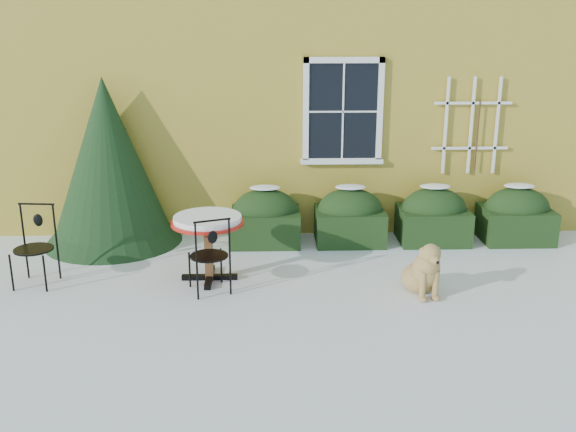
{
  "coord_description": "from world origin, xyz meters",
  "views": [
    {
      "loc": [
        -0.23,
        -6.87,
        3.28
      ],
      "look_at": [
        0.0,
        1.0,
        0.9
      ],
      "focal_mm": 40.0,
      "sensor_mm": 36.0,
      "label": 1
    }
  ],
  "objects_px": {
    "evergreen_shrub": "(110,178)",
    "dog": "(424,272)",
    "patio_chair_near": "(210,255)",
    "bistro_table": "(208,227)",
    "patio_chair_far": "(35,246)"
  },
  "relations": [
    {
      "from": "dog",
      "to": "bistro_table",
      "type": "bearing_deg",
      "value": 157.76
    },
    {
      "from": "evergreen_shrub",
      "to": "dog",
      "type": "xyz_separation_m",
      "value": [
        4.35,
        -2.16,
        -0.72
      ]
    },
    {
      "from": "bistro_table",
      "to": "patio_chair_near",
      "type": "distance_m",
      "value": 0.48
    },
    {
      "from": "evergreen_shrub",
      "to": "patio_chair_far",
      "type": "xyz_separation_m",
      "value": [
        -0.61,
        -1.66,
        -0.5
      ]
    },
    {
      "from": "bistro_table",
      "to": "dog",
      "type": "height_order",
      "value": "bistro_table"
    },
    {
      "from": "evergreen_shrub",
      "to": "patio_chair_near",
      "type": "height_order",
      "value": "evergreen_shrub"
    },
    {
      "from": "evergreen_shrub",
      "to": "dog",
      "type": "relative_size",
      "value": 3.06
    },
    {
      "from": "evergreen_shrub",
      "to": "dog",
      "type": "distance_m",
      "value": 4.91
    },
    {
      "from": "patio_chair_near",
      "to": "bistro_table",
      "type": "bearing_deg",
      "value": -102.21
    },
    {
      "from": "evergreen_shrub",
      "to": "bistro_table",
      "type": "height_order",
      "value": "evergreen_shrub"
    },
    {
      "from": "patio_chair_near",
      "to": "patio_chair_far",
      "type": "xyz_separation_m",
      "value": [
        -2.29,
        0.35,
        0.02
      ]
    },
    {
      "from": "dog",
      "to": "evergreen_shrub",
      "type": "bearing_deg",
      "value": 142.98
    },
    {
      "from": "evergreen_shrub",
      "to": "bistro_table",
      "type": "relative_size",
      "value": 2.66
    },
    {
      "from": "evergreen_shrub",
      "to": "patio_chair_near",
      "type": "relative_size",
      "value": 2.51
    },
    {
      "from": "evergreen_shrub",
      "to": "patio_chair_far",
      "type": "bearing_deg",
      "value": -110.22
    }
  ]
}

